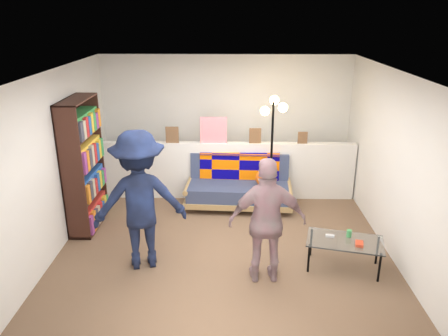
# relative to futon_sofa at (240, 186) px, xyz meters

# --- Properties ---
(ground) EXTENTS (5.00, 5.00, 0.00)m
(ground) POSITION_rel_futon_sofa_xyz_m (-0.24, -1.46, -0.35)
(ground) COLOR brown
(ground) RESTS_ON ground
(room_shell) EXTENTS (4.60, 5.05, 2.45)m
(room_shell) POSITION_rel_futon_sofa_xyz_m (-0.24, -0.98, 1.32)
(room_shell) COLOR silver
(room_shell) RESTS_ON ground
(half_wall_ledge) EXTENTS (4.45, 0.15, 1.00)m
(half_wall_ledge) POSITION_rel_futon_sofa_xyz_m (-0.24, 0.34, 0.15)
(half_wall_ledge) COLOR silver
(half_wall_ledge) RESTS_ON ground
(ledge_decor) EXTENTS (2.97, 0.02, 0.45)m
(ledge_decor) POSITION_rel_futon_sofa_xyz_m (-0.47, 0.32, 0.82)
(ledge_decor) COLOR brown
(ledge_decor) RESTS_ON half_wall_ledge
(futon_sofa) EXTENTS (1.81, 0.95, 0.76)m
(futon_sofa) POSITION_rel_futon_sofa_xyz_m (0.00, 0.00, 0.00)
(futon_sofa) COLOR #A2804E
(futon_sofa) RESTS_ON ground
(bookshelf) EXTENTS (0.33, 0.98, 1.96)m
(bookshelf) POSITION_rel_futon_sofa_xyz_m (-2.32, -0.76, 0.56)
(bookshelf) COLOR #321710
(bookshelf) RESTS_ON ground
(coffee_table) EXTENTS (1.03, 0.72, 0.49)m
(coffee_table) POSITION_rel_futon_sofa_xyz_m (1.30, -1.90, 0.02)
(coffee_table) COLOR black
(coffee_table) RESTS_ON ground
(floor_lamp) EXTENTS (0.42, 0.33, 1.86)m
(floor_lamp) POSITION_rel_futon_sofa_xyz_m (0.52, -0.01, 0.96)
(floor_lamp) COLOR black
(floor_lamp) RESTS_ON ground
(person_left) EXTENTS (1.29, 0.94, 1.80)m
(person_left) POSITION_rel_futon_sofa_xyz_m (-1.28, -1.84, 0.55)
(person_left) COLOR black
(person_left) RESTS_ON ground
(person_right) EXTENTS (0.93, 0.42, 1.56)m
(person_right) POSITION_rel_futon_sofa_xyz_m (0.29, -2.15, 0.43)
(person_right) COLOR #C17C8A
(person_right) RESTS_ON ground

